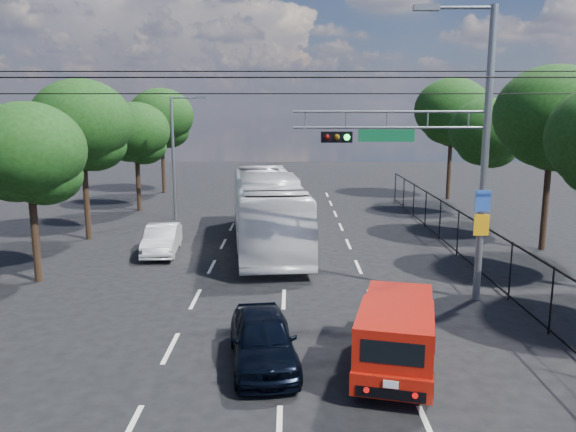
{
  "coord_description": "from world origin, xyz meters",
  "views": [
    {
      "loc": [
        0.22,
        -10.15,
        6.28
      ],
      "look_at": [
        0.14,
        8.37,
        2.8
      ],
      "focal_mm": 35.0,
      "sensor_mm": 36.0,
      "label": 1
    }
  ],
  "objects_px": {
    "signal_mast": "(448,144)",
    "white_bus": "(267,210)",
    "navy_hatchback": "(263,339)",
    "white_van": "(162,239)",
    "red_pickup": "(397,332)"
  },
  "relations": [
    {
      "from": "red_pickup",
      "to": "white_bus",
      "type": "xyz_separation_m",
      "value": [
        -3.7,
        12.93,
        0.77
      ]
    },
    {
      "from": "signal_mast",
      "to": "navy_hatchback",
      "type": "height_order",
      "value": "signal_mast"
    },
    {
      "from": "navy_hatchback",
      "to": "white_bus",
      "type": "relative_size",
      "value": 0.32
    },
    {
      "from": "signal_mast",
      "to": "navy_hatchback",
      "type": "relative_size",
      "value": 2.42
    },
    {
      "from": "signal_mast",
      "to": "white_van",
      "type": "distance_m",
      "value": 13.25
    },
    {
      "from": "signal_mast",
      "to": "white_van",
      "type": "xyz_separation_m",
      "value": [
        -10.78,
        6.17,
        -4.6
      ]
    },
    {
      "from": "red_pickup",
      "to": "white_van",
      "type": "height_order",
      "value": "red_pickup"
    },
    {
      "from": "white_van",
      "to": "signal_mast",
      "type": "bearing_deg",
      "value": -34.35
    },
    {
      "from": "white_bus",
      "to": "white_van",
      "type": "distance_m",
      "value": 5.01
    },
    {
      "from": "signal_mast",
      "to": "white_bus",
      "type": "bearing_deg",
      "value": 128.46
    },
    {
      "from": "signal_mast",
      "to": "white_bus",
      "type": "relative_size",
      "value": 0.77
    },
    {
      "from": "navy_hatchback",
      "to": "signal_mast",
      "type": "bearing_deg",
      "value": 32.9
    },
    {
      "from": "red_pickup",
      "to": "navy_hatchback",
      "type": "distance_m",
      "value": 3.31
    },
    {
      "from": "navy_hatchback",
      "to": "red_pickup",
      "type": "bearing_deg",
      "value": -11.88
    },
    {
      "from": "signal_mast",
      "to": "navy_hatchback",
      "type": "bearing_deg",
      "value": -139.33
    }
  ]
}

